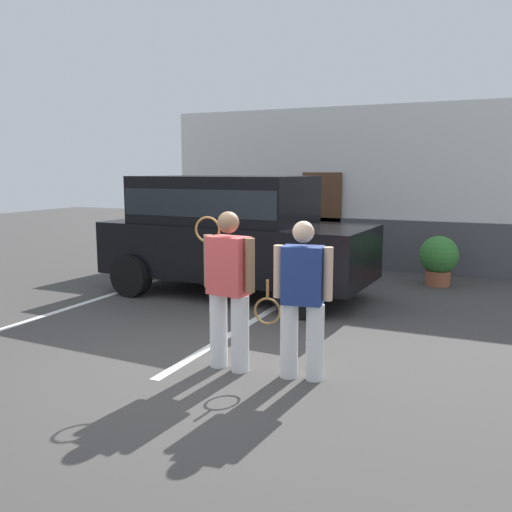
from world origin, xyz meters
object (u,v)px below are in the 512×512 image
parked_suv (231,229)px  tennis_player_woman (302,299)px  potted_plant_by_porch (439,258)px  tennis_player_man (229,288)px

parked_suv → tennis_player_woman: size_ratio=2.84×
parked_suv → potted_plant_by_porch: parked_suv is taller
tennis_player_man → tennis_player_woman: tennis_player_man is taller
parked_suv → tennis_player_man: parked_suv is taller
tennis_player_woman → potted_plant_by_porch: size_ratio=1.76×
parked_suv → tennis_player_woman: bearing=-50.3°
parked_suv → tennis_player_woman: 4.07m
parked_suv → tennis_player_woman: parked_suv is taller
tennis_player_man → tennis_player_woman: bearing=-168.0°
tennis_player_man → potted_plant_by_porch: tennis_player_man is taller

